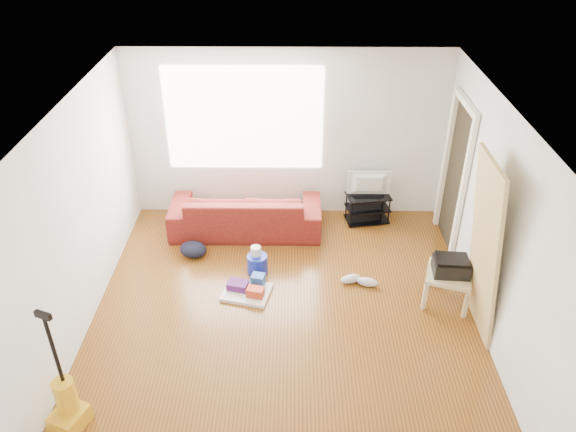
{
  "coord_description": "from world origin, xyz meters",
  "views": [
    {
      "loc": [
        0.09,
        -4.87,
        4.5
      ],
      "look_at": [
        0.03,
        0.6,
        1.08
      ],
      "focal_mm": 35.0,
      "sensor_mm": 36.0,
      "label": 1
    }
  ],
  "objects_px": {
    "sofa": "(247,230)",
    "tv_stand": "(367,208)",
    "side_table": "(449,277)",
    "backpack": "(194,255)",
    "cleaning_tray": "(248,289)",
    "bucket": "(258,272)",
    "vacuum": "(67,405)"
  },
  "relations": [
    {
      "from": "sofa",
      "to": "bucket",
      "type": "bearing_deg",
      "value": 102.15
    },
    {
      "from": "sofa",
      "to": "backpack",
      "type": "xyz_separation_m",
      "value": [
        -0.67,
        -0.64,
        0.0
      ]
    },
    {
      "from": "side_table",
      "to": "bucket",
      "type": "height_order",
      "value": "side_table"
    },
    {
      "from": "sofa",
      "to": "cleaning_tray",
      "type": "bearing_deg",
      "value": 95.03
    },
    {
      "from": "side_table",
      "to": "vacuum",
      "type": "bearing_deg",
      "value": -155.3
    },
    {
      "from": "sofa",
      "to": "bucket",
      "type": "height_order",
      "value": "sofa"
    },
    {
      "from": "tv_stand",
      "to": "bucket",
      "type": "bearing_deg",
      "value": -150.69
    },
    {
      "from": "vacuum",
      "to": "bucket",
      "type": "bearing_deg",
      "value": 76.62
    },
    {
      "from": "sofa",
      "to": "backpack",
      "type": "bearing_deg",
      "value": 43.77
    },
    {
      "from": "side_table",
      "to": "cleaning_tray",
      "type": "bearing_deg",
      "value": 177.31
    },
    {
      "from": "sofa",
      "to": "side_table",
      "type": "relative_size",
      "value": 3.32
    },
    {
      "from": "sofa",
      "to": "side_table",
      "type": "bearing_deg",
      "value": 148.72
    },
    {
      "from": "backpack",
      "to": "side_table",
      "type": "bearing_deg",
      "value": -1.73
    },
    {
      "from": "side_table",
      "to": "backpack",
      "type": "height_order",
      "value": "side_table"
    },
    {
      "from": "backpack",
      "to": "vacuum",
      "type": "relative_size",
      "value": 0.27
    },
    {
      "from": "tv_stand",
      "to": "cleaning_tray",
      "type": "bearing_deg",
      "value": -144.36
    },
    {
      "from": "side_table",
      "to": "cleaning_tray",
      "type": "relative_size",
      "value": 0.99
    },
    {
      "from": "bucket",
      "to": "backpack",
      "type": "distance_m",
      "value": 0.96
    },
    {
      "from": "tv_stand",
      "to": "vacuum",
      "type": "distance_m",
      "value": 4.83
    },
    {
      "from": "bucket",
      "to": "vacuum",
      "type": "bearing_deg",
      "value": -124.88
    },
    {
      "from": "side_table",
      "to": "bucket",
      "type": "bearing_deg",
      "value": 167.18
    },
    {
      "from": "side_table",
      "to": "sofa",
      "type": "bearing_deg",
      "value": 148.72
    },
    {
      "from": "tv_stand",
      "to": "backpack",
      "type": "height_order",
      "value": "tv_stand"
    },
    {
      "from": "tv_stand",
      "to": "bucket",
      "type": "xyz_separation_m",
      "value": [
        -1.56,
        -1.28,
        -0.22
      ]
    },
    {
      "from": "bucket",
      "to": "cleaning_tray",
      "type": "relative_size",
      "value": 0.4
    },
    {
      "from": "sofa",
      "to": "tv_stand",
      "type": "distance_m",
      "value": 1.81
    },
    {
      "from": "bucket",
      "to": "cleaning_tray",
      "type": "distance_m",
      "value": 0.43
    },
    {
      "from": "sofa",
      "to": "tv_stand",
      "type": "height_order",
      "value": "tv_stand"
    },
    {
      "from": "tv_stand",
      "to": "bucket",
      "type": "distance_m",
      "value": 2.03
    },
    {
      "from": "tv_stand",
      "to": "cleaning_tray",
      "type": "distance_m",
      "value": 2.37
    },
    {
      "from": "sofa",
      "to": "side_table",
      "type": "distance_m",
      "value": 2.99
    },
    {
      "from": "side_table",
      "to": "backpack",
      "type": "relative_size",
      "value": 1.75
    }
  ]
}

